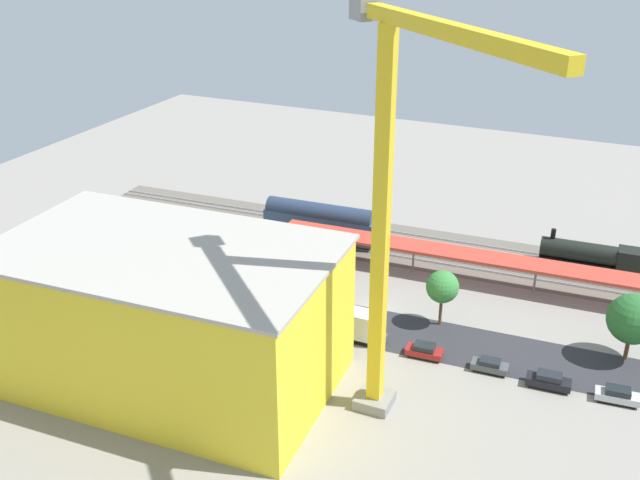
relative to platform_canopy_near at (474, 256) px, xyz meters
name	(u,v)px	position (x,y,z in m)	size (l,w,h in m)	color
ground_plane	(374,309)	(9.67, 12.62, -3.94)	(176.20, 176.20, 0.00)	gray
rail_bed	(419,248)	(9.67, -7.43, -3.94)	(110.12, 14.85, 0.01)	#665E54
street_asphalt	(362,325)	(9.67, 16.88, -3.94)	(110.12, 9.00, 0.01)	#2D2D33
track_rails	(419,247)	(9.67, -7.43, -3.76)	(110.03, 13.18, 0.12)	#9E9EA8
platform_canopy_near	(474,256)	(0.00, 0.00, 0.00)	(55.69, 6.61, 4.17)	#C63D2D
locomotive	(596,257)	(-15.09, -10.85, -2.07)	(15.29, 3.49, 5.20)	black
freight_coach_far	(320,221)	(24.67, -4.00, -0.77)	(17.71, 3.93, 6.06)	black
parked_car_0	(617,396)	(-20.06, 20.34, -3.19)	(4.54, 2.06, 1.70)	black
parked_car_1	(548,381)	(-13.14, 20.66, -3.15)	(4.76, 2.01, 1.78)	black
parked_car_2	(490,366)	(-6.74, 20.24, -3.26)	(4.11, 1.91, 1.51)	black
parked_car_3	(424,351)	(0.74, 20.39, -3.22)	(4.31, 2.12, 1.63)	black
parked_car_4	(369,336)	(7.61, 20.05, -3.19)	(4.21, 1.90, 1.69)	black
construction_building	(169,317)	(24.72, 35.37, 3.74)	(34.56, 20.42, 15.35)	yellow
construction_roof_slab	(162,250)	(24.72, 35.37, 11.61)	(35.16, 21.02, 0.40)	#ADA89E
tower_crane	(394,199)	(1.27, 32.68, 19.92)	(21.50, 20.60, 40.16)	gray
box_truck_0	(289,310)	(18.23, 19.84, -2.14)	(10.16, 2.65, 3.70)	black
box_truck_1	(349,324)	(10.25, 19.92, -2.17)	(8.44, 2.62, 3.69)	black
street_tree_0	(270,249)	(25.01, 11.62, 1.32)	(6.31, 6.31, 8.42)	brown
street_tree_1	(215,242)	(33.88, 11.32, 0.45)	(4.19, 4.19, 6.50)	brown
street_tree_2	(442,287)	(1.01, 12.71, 1.28)	(4.01, 4.01, 7.25)	brown
street_tree_3	(633,319)	(-20.45, 11.49, 1.32)	(5.75, 5.75, 8.15)	brown
traffic_light	(216,247)	(33.36, 11.94, 0.10)	(0.50, 0.36, 6.03)	#333333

